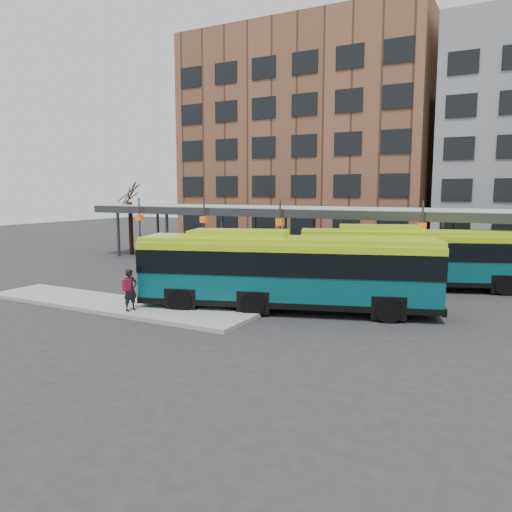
{
  "coord_description": "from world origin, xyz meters",
  "views": [
    {
      "loc": [
        11.14,
        -19.85,
        5.36
      ],
      "look_at": [
        -1.68,
        3.93,
        1.8
      ],
      "focal_mm": 35.0,
      "sensor_mm": 36.0,
      "label": 1
    }
  ],
  "objects_px": {
    "tree": "(131,226)",
    "bus_front": "(286,269)",
    "bus_rear": "(416,256)",
    "pedestrian": "(130,290)"
  },
  "relations": [
    {
      "from": "tree",
      "to": "bus_front",
      "type": "bearing_deg",
      "value": -30.96
    },
    {
      "from": "bus_front",
      "to": "pedestrian",
      "type": "xyz_separation_m",
      "value": [
        -5.61,
        -3.87,
        -0.76
      ]
    },
    {
      "from": "tree",
      "to": "pedestrian",
      "type": "distance_m",
      "value": 21.37
    },
    {
      "from": "bus_rear",
      "to": "bus_front",
      "type": "bearing_deg",
      "value": -138.52
    },
    {
      "from": "bus_rear",
      "to": "pedestrian",
      "type": "bearing_deg",
      "value": -150.59
    },
    {
      "from": "bus_rear",
      "to": "pedestrian",
      "type": "height_order",
      "value": "bus_rear"
    },
    {
      "from": "tree",
      "to": "bus_front",
      "type": "relative_size",
      "value": 0.42
    },
    {
      "from": "tree",
      "to": "bus_front",
      "type": "distance_m",
      "value": 23.24
    },
    {
      "from": "bus_rear",
      "to": "pedestrian",
      "type": "distance_m",
      "value": 15.33
    },
    {
      "from": "pedestrian",
      "to": "tree",
      "type": "bearing_deg",
      "value": 53.79
    }
  ]
}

